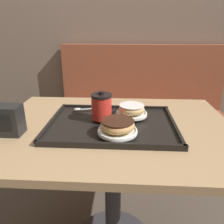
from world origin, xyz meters
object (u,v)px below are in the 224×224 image
object	(u,v)px
coffee_cup_front	(102,106)
spoon	(82,109)
donut_plain	(132,108)
napkin_dispenser	(9,120)
donut_chocolate_glazed	(118,125)

from	to	relation	value
coffee_cup_front	spoon	world-z (taller)	coffee_cup_front
donut_plain	napkin_dispenser	world-z (taller)	napkin_dispenser
coffee_cup_front	donut_chocolate_glazed	bearing A→B (deg)	-61.24
coffee_cup_front	donut_plain	size ratio (longest dim) A/B	1.04
spoon	napkin_dispenser	size ratio (longest dim) A/B	1.18
donut_chocolate_glazed	napkin_dispenser	bearing A→B (deg)	178.57
napkin_dispenser	coffee_cup_front	bearing A→B (deg)	19.40
spoon	napkin_dispenser	world-z (taller)	napkin_dispenser
coffee_cup_front	donut_chocolate_glazed	world-z (taller)	coffee_cup_front
coffee_cup_front	napkin_dispenser	size ratio (longest dim) A/B	1.03
donut_plain	napkin_dispenser	size ratio (longest dim) A/B	0.98
donut_chocolate_glazed	coffee_cup_front	bearing A→B (deg)	118.76
donut_plain	napkin_dispenser	distance (m)	0.52
donut_chocolate_glazed	donut_plain	bearing A→B (deg)	72.42
spoon	napkin_dispenser	xyz separation A→B (m)	(-0.25, -0.22, 0.03)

